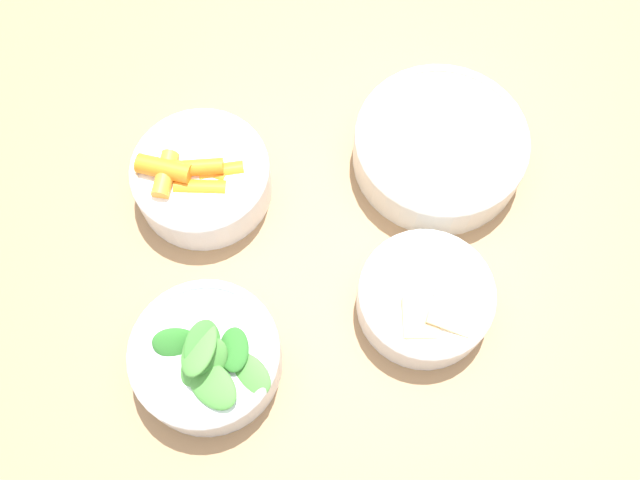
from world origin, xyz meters
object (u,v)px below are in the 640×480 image
object	(u,v)px
bowl_cookies	(426,298)
bowl_beans_hotdog	(439,148)
bowl_carrots	(202,178)
bowl_greens	(207,357)

from	to	relation	value
bowl_cookies	bowl_beans_hotdog	bearing A→B (deg)	78.35
bowl_beans_hotdog	bowl_cookies	xyz separation A→B (m)	(-0.04, -0.18, 0.00)
bowl_carrots	bowl_beans_hotdog	size ratio (longest dim) A/B	0.78
bowl_greens	bowl_carrots	bearing A→B (deg)	91.63
bowl_cookies	bowl_greens	bearing A→B (deg)	-167.64
bowl_greens	bowl_cookies	xyz separation A→B (m)	(0.23, 0.05, -0.01)
bowl_greens	bowl_beans_hotdog	bearing A→B (deg)	40.70
bowl_greens	bowl_cookies	size ratio (longest dim) A/B	1.06
bowl_greens	bowl_beans_hotdog	world-z (taller)	bowl_greens
bowl_beans_hotdog	bowl_cookies	bearing A→B (deg)	-101.65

